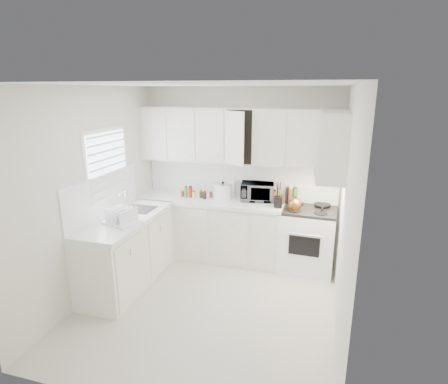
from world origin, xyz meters
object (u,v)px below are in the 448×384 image
(microwave, at_px, (257,190))
(dish_rack, at_px, (121,215))
(utensil_crock, at_px, (278,194))
(tea_kettle, at_px, (295,203))
(stove, at_px, (307,231))
(rice_cooker, at_px, (223,190))

(microwave, relative_size, dish_rack, 1.15)
(utensil_crock, bearing_deg, tea_kettle, -9.62)
(stove, bearing_deg, utensil_crock, -161.25)
(stove, height_order, rice_cooker, rice_cooker)
(rice_cooker, distance_m, utensil_crock, 0.89)
(stove, height_order, tea_kettle, stove)
(rice_cooker, bearing_deg, dish_rack, -119.50)
(stove, relative_size, tea_kettle, 5.11)
(stove, distance_m, microwave, 0.94)
(tea_kettle, relative_size, microwave, 0.48)
(rice_cooker, height_order, utensil_crock, utensil_crock)
(stove, relative_size, utensil_crock, 3.12)
(microwave, distance_m, utensil_crock, 0.44)
(microwave, height_order, utensil_crock, utensil_crock)
(stove, height_order, dish_rack, stove)
(stove, xyz_separation_m, tea_kettle, (-0.18, -0.16, 0.45))
(rice_cooker, bearing_deg, microwave, 9.77)
(dish_rack, bearing_deg, stove, 47.05)
(stove, xyz_separation_m, rice_cooker, (-1.29, 0.09, 0.49))
(tea_kettle, bearing_deg, dish_rack, -138.35)
(utensil_crock, bearing_deg, dish_rack, -146.63)
(stove, xyz_separation_m, microwave, (-0.77, 0.15, 0.52))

